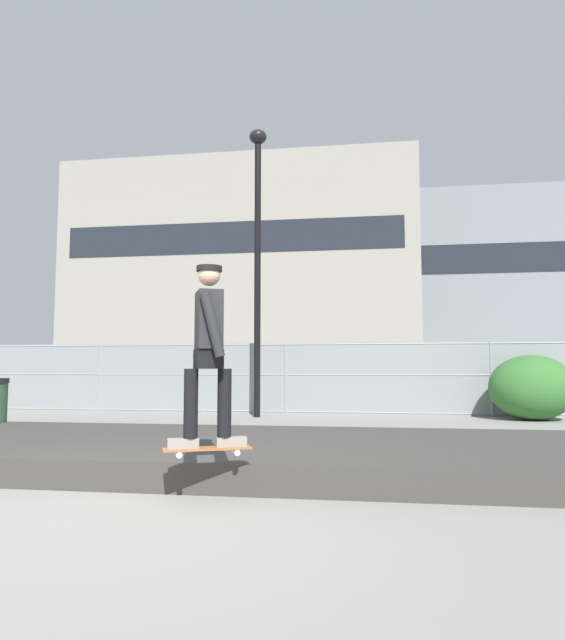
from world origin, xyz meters
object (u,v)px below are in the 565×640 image
street_lamp (258,237)px  parked_car_mid (303,379)px  parked_car_near (126,379)px  shrub_left (532,388)px  skateboard (207,449)px  skater (208,343)px

street_lamp → parked_car_mid: size_ratio=1.61×
parked_car_near → shrub_left: size_ratio=2.33×
skateboard → street_lamp: size_ratio=0.11×
parked_car_mid → shrub_left: 7.08m
street_lamp → parked_car_near: (-5.18, 3.96, -3.63)m
skateboard → skater: bearing=0.0°
skateboard → shrub_left: bearing=58.7°
parked_car_near → skateboard: bearing=-62.9°
parked_car_near → parked_car_mid: 5.83m
skateboard → shrub_left: (5.23, 8.61, 0.28)m
parked_car_near → parked_car_mid: same height
street_lamp → parked_car_near: size_ratio=1.61×
skater → parked_car_near: 14.00m
parked_car_mid → shrub_left: size_ratio=2.34×
shrub_left → parked_car_near: bearing=161.7°
skateboard → parked_car_mid: bearing=92.5°
skater → shrub_left: skater is taller
skater → street_lamp: bearing=98.1°
street_lamp → skateboard: bearing=-81.9°
parked_car_near → shrub_left: 12.23m
street_lamp → parked_car_near: 7.46m
skateboard → skater: skater is taller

